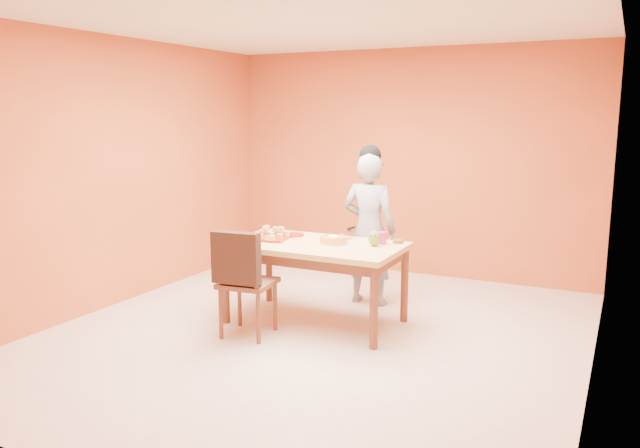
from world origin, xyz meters
The scene contains 17 objects.
floor centered at (0.00, 0.00, 0.00)m, with size 5.00×5.00×0.00m, color beige.
ceiling centered at (0.00, 0.00, 2.70)m, with size 5.00×5.00×0.00m, color silver.
wall_back centered at (0.00, 2.50, 1.35)m, with size 4.50×4.50×0.00m, color #CB582E.
wall_left centered at (-2.25, 0.00, 1.35)m, with size 5.00×5.00×0.00m, color #CB582E.
wall_right centered at (2.25, 0.00, 1.35)m, with size 5.00×5.00×0.00m, color #CB582E.
dining_table centered at (-0.15, 0.32, 0.67)m, with size 1.60×0.90×0.76m.
dining_chair centered at (-0.53, -0.27, 0.50)m, with size 0.50×0.56×0.97m.
pastry_pile centered at (-0.61, 0.29, 0.83)m, with size 0.30×0.30×0.10m, color tan, non-canonical shape.
person centered at (0.07, 1.10, 0.78)m, with size 0.57×0.37×1.55m, color #979699.
pastry_platter centered at (-0.61, 0.29, 0.77)m, with size 0.33×0.33×0.02m, color maroon.
red_dinner_plate centered at (-0.51, 0.54, 0.77)m, with size 0.23×0.23×0.01m, color maroon.
white_cake_plate centered at (0.02, 0.36, 0.77)m, with size 0.26×0.26×0.01m, color white.
sponge_cake centered at (0.02, 0.36, 0.80)m, with size 0.25×0.25×0.06m, color gold.
cake_server centered at (0.03, 0.54, 0.84)m, with size 0.06×0.29×0.01m, color white.
egg_ornament centered at (0.39, 0.44, 0.83)m, with size 0.11×0.09×0.14m, color olive.
magenta_glass centered at (0.41, 0.56, 0.82)m, with size 0.08×0.08×0.11m, color #DA2085.
checker_tin centered at (0.53, 0.67, 0.77)m, with size 0.10×0.10×0.03m, color #34170E.
Camera 1 is at (2.40, -4.70, 1.94)m, focal length 35.00 mm.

